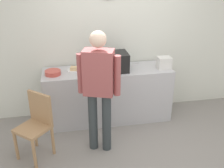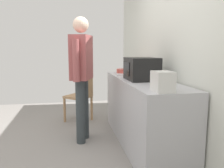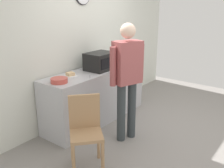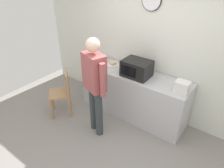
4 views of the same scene
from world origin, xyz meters
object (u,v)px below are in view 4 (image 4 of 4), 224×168
Objects in this scene: sandwich_plate at (112,64)px; toaster at (182,87)px; spoon_utensil at (165,77)px; fork_utensil at (110,72)px; salad_bowl at (96,61)px; microwave at (137,68)px; wooden_chair at (63,91)px; person_standing at (95,82)px.

sandwich_plate is 1.05× the size of toaster.
spoon_utensil is (-0.42, 0.34, -0.10)m from toaster.
toaster is at bearing 4.35° from fork_utensil.
spoon_utensil is (1.41, 0.28, -0.03)m from salad_bowl.
toaster reaches higher than salad_bowl.
toaster reaches higher than fork_utensil.
microwave is 1.53m from wooden_chair.
toaster is 1.29× the size of fork_utensil.
fork_utensil is (0.15, -0.27, -0.02)m from sandwich_plate.
toaster is (1.49, -0.17, 0.08)m from sandwich_plate.
sandwich_plate is 0.13× the size of person_standing.
spoon_utensil is 1.99m from wooden_chair.
microwave is 2.17× the size of sandwich_plate.
microwave is at bearing -9.71° from sandwich_plate.
sandwich_plate is 0.25× the size of wooden_chair.
salad_bowl is at bearing 178.25° from toaster.
microwave is 0.64m from sandwich_plate.
toaster is (0.87, -0.06, -0.05)m from microwave.
person_standing is (0.14, -0.61, 0.12)m from fork_utensil.
salad_bowl reaches higher than spoon_utensil.
fork_utensil is at bearing 38.02° from wooden_chair.
fork_utensil is (0.49, -0.16, -0.03)m from salad_bowl.
microwave is at bearing 0.56° from salad_bowl.
fork_utensil is 0.10× the size of person_standing.
sandwich_plate is at bearing 18.95° from salad_bowl.
microwave is 0.54m from spoon_utensil.
microwave is 0.28× the size of person_standing.
person_standing is at bearing -112.74° from microwave.
fork_utensil is 1.03m from wooden_chair.
salad_bowl is 1.14× the size of toaster.
microwave is 0.87m from toaster.
microwave reaches higher than fork_utensil.
salad_bowl is at bearing -161.05° from sandwich_plate.
fork_utensil is 1.00× the size of spoon_utensil.
salad_bowl is (-0.34, -0.12, 0.01)m from sandwich_plate.
sandwich_plate is 0.94m from person_standing.
wooden_chair is (-0.25, -0.74, -0.44)m from salad_bowl.
person_standing is (0.63, -0.77, 0.09)m from salad_bowl.
toaster is at bearing 18.19° from wooden_chair.
wooden_chair is at bearing -108.92° from salad_bowl.
wooden_chair is (-0.88, 0.03, -0.53)m from person_standing.
salad_bowl is 0.27× the size of wooden_chair.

